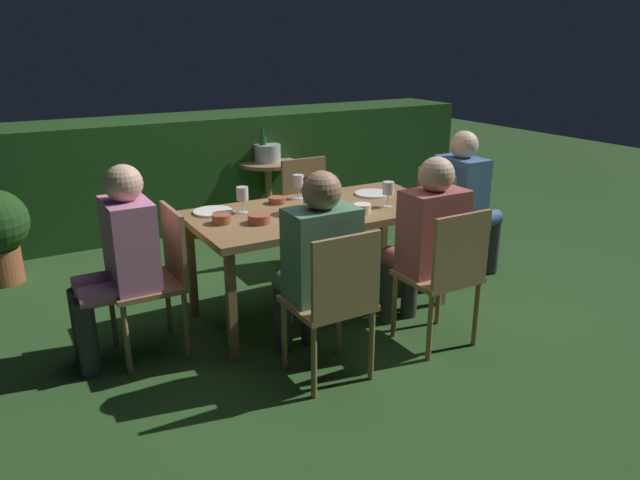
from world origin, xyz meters
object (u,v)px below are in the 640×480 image
object	(u,v)px
lantern_centerpiece	(315,189)
chair_head_near	(157,274)
plate_b	(213,212)
bowl_salad	(362,208)
person_in_green	(316,261)
side_table	(268,182)
plate_a	(373,194)
chair_head_far	(445,220)
dining_table	(320,217)
chair_side_right_b	(311,207)
bowl_dip	(259,218)
wine_glass_d	(299,182)
bowl_bread	(222,219)
green_bottle_on_table	(335,205)
ice_bucket	(267,152)
person_in_pink	(119,256)
person_in_blue	(466,197)
chair_side_left_b	(445,272)
bowl_olives	(277,200)
chair_side_left_a	(334,299)
person_in_rust	(426,238)
wine_glass_b	(242,195)
wine_glass_a	(429,182)

from	to	relation	value
lantern_centerpiece	chair_head_near	bearing A→B (deg)	177.64
plate_b	bowl_salad	distance (m)	0.96
person_in_green	plate_b	world-z (taller)	person_in_green
side_table	plate_a	bearing A→B (deg)	-91.71
chair_head_far	person_in_green	bearing A→B (deg)	-157.38
dining_table	chair_side_right_b	size ratio (longest dim) A/B	1.96
chair_head_far	bowl_dip	distance (m)	1.61
wine_glass_d	bowl_bread	size ratio (longest dim) A/B	1.46
green_bottle_on_table	ice_bucket	xyz separation A→B (m)	(0.64, 2.33, -0.10)
lantern_centerpiece	green_bottle_on_table	bearing A→B (deg)	-92.78
person_in_pink	person_in_blue	distance (m)	2.60
chair_side_left_b	chair_head_near	distance (m)	1.70
chair_side_right_b	chair_head_far	world-z (taller)	same
chair_head_far	bowl_olives	distance (m)	1.34
chair_head_near	bowl_bread	size ratio (longest dim) A/B	7.52
lantern_centerpiece	side_table	distance (m)	2.20
bowl_bread	bowl_salad	world-z (taller)	bowl_salad
dining_table	plate_a	bearing A→B (deg)	14.22
person_in_green	plate_b	size ratio (longest dim) A/B	4.54
chair_head_near	person_in_blue	xyz separation A→B (m)	(2.40, 0.00, 0.15)
lantern_centerpiece	bowl_salad	xyz separation A→B (m)	(0.25, -0.18, -0.12)
dining_table	bowl_salad	xyz separation A→B (m)	(0.18, -0.23, 0.09)
bowl_olives	ice_bucket	world-z (taller)	ice_bucket
green_bottle_on_table	bowl_salad	bearing A→B (deg)	19.42
chair_head_far	wine_glass_d	xyz separation A→B (m)	(-1.10, 0.30, 0.36)
lantern_centerpiece	wine_glass_d	world-z (taller)	lantern_centerpiece
plate_b	ice_bucket	world-z (taller)	ice_bucket
chair_side_left_a	chair_head_far	world-z (taller)	same
ice_bucket	person_in_green	bearing A→B (deg)	-109.83
dining_table	plate_b	xyz separation A→B (m)	(-0.64, 0.26, 0.06)
person_in_rust	person_in_blue	xyz separation A→B (m)	(0.91, 0.62, 0.00)
person_in_green	wine_glass_b	size ratio (longest dim) A/B	6.80
person_in_green	ice_bucket	distance (m)	2.80
chair_side_left_a	bowl_bread	size ratio (longest dim) A/B	7.52
chair_side_left_a	person_in_green	size ratio (longest dim) A/B	0.76
green_bottle_on_table	plate_b	xyz separation A→B (m)	(-0.57, 0.58, -0.10)
side_table	person_in_green	bearing A→B (deg)	-109.88
dining_table	chair_side_left_b	xyz separation A→B (m)	(0.38, -0.81, -0.19)
chair_side_left_b	plate_b	world-z (taller)	chair_side_left_b
plate_b	chair_side_left_a	bearing A→B (deg)	-76.42
wine_glass_a	dining_table	bearing A→B (deg)	168.95
person_in_blue	plate_a	xyz separation A→B (m)	(-0.79, 0.13, 0.10)
chair_side_right_b	lantern_centerpiece	size ratio (longest dim) A/B	3.28
chair_side_left_a	ice_bucket	world-z (taller)	ice_bucket
bowl_bread	chair_head_near	bearing A→B (deg)	-178.17
chair_side_right_b	wine_glass_a	distance (m)	1.11
person_in_blue	bowl_bread	distance (m)	1.98
bowl_dip	plate_a	bearing A→B (deg)	12.69
chair_head_near	bowl_bread	xyz separation A→B (m)	(0.42, 0.01, 0.27)
dining_table	wine_glass_b	bearing A→B (deg)	160.58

